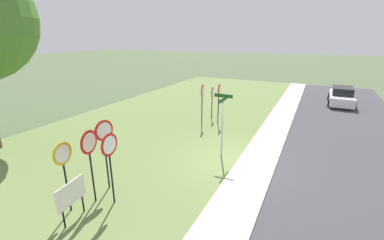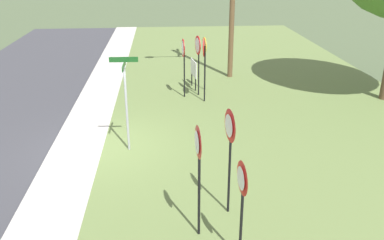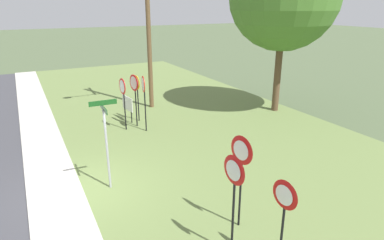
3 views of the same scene
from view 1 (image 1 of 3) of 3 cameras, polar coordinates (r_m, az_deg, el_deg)
ground_plane at (r=11.58m, az=9.92°, el=-9.18°), size 160.00×160.00×0.00m
road_asphalt at (r=11.47m, az=34.17°, el=-12.54°), size 44.00×6.40×0.01m
sidewalk_strip at (r=11.41m, az=13.84°, el=-9.72°), size 44.00×1.60×0.06m
grass_median at (r=14.21m, az=-13.99°, el=-4.11°), size 44.00×12.00×0.04m
stop_sign_near_left at (r=8.38m, az=-17.70°, el=-7.10°), size 0.73×0.11×2.42m
stop_sign_near_right at (r=8.55m, az=-26.51°, el=-8.44°), size 0.69×0.13×2.30m
stop_sign_far_left at (r=9.24m, az=-18.76°, el=-4.16°), size 0.72×0.15×2.56m
stop_sign_far_center at (r=8.63m, az=-21.67°, el=-6.36°), size 0.75×0.16×2.49m
yield_sign_near_left at (r=16.75m, az=4.57°, el=5.40°), size 0.66×0.12×2.12m
yield_sign_near_right at (r=15.26m, az=2.35°, el=5.49°), size 0.74×0.15×2.53m
yield_sign_far_left at (r=15.71m, az=6.03°, el=5.65°), size 0.68×0.12×2.51m
street_name_post at (r=11.32m, az=6.76°, el=-0.03°), size 0.96×0.82×2.88m
notice_board at (r=8.49m, az=-25.16°, el=-14.82°), size 1.09×0.17×1.25m
parked_sedan_distant at (r=24.11m, az=30.18°, el=4.56°), size 4.34×1.93×1.39m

